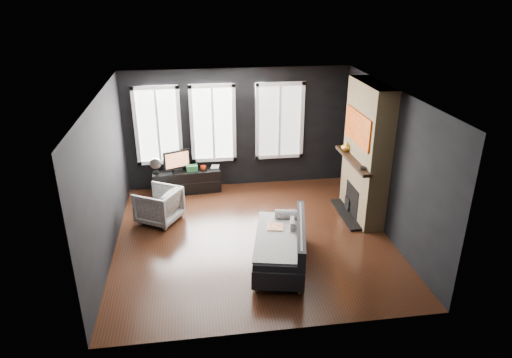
{
  "coord_description": "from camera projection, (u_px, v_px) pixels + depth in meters",
  "views": [
    {
      "loc": [
        -1.0,
        -7.31,
        4.36
      ],
      "look_at": [
        0.1,
        0.3,
        1.05
      ],
      "focal_mm": 32.0,
      "sensor_mm": 36.0,
      "label": 1
    }
  ],
  "objects": [
    {
      "name": "monitor",
      "position": [
        177.0,
        160.0,
        10.02
      ],
      "size": [
        0.62,
        0.36,
        0.55
      ],
      "primitive_type": null,
      "rotation": [
        0.0,
        0.0,
        0.39
      ],
      "color": "black",
      "rests_on": "media_console"
    },
    {
      "name": "wall_back",
      "position": [
        238.0,
        129.0,
        10.24
      ],
      "size": [
        5.0,
        0.02,
        2.7
      ],
      "primitive_type": "cube",
      "color": "black",
      "rests_on": "ground"
    },
    {
      "name": "windows",
      "position": [
        216.0,
        84.0,
        9.74
      ],
      "size": [
        4.0,
        0.16,
        1.76
      ],
      "primitive_type": null,
      "color": "white",
      "rests_on": "wall_back"
    },
    {
      "name": "fireplace",
      "position": [
        366.0,
        152.0,
        8.82
      ],
      "size": [
        0.7,
        1.62,
        2.7
      ],
      "primitive_type": null,
      "color": "#93724C",
      "rests_on": "floor"
    },
    {
      "name": "mantel_clock",
      "position": [
        364.0,
        168.0,
        8.32
      ],
      "size": [
        0.13,
        0.13,
        0.04
      ],
      "primitive_type": "cylinder",
      "rotation": [
        0.0,
        0.0,
        -0.08
      ],
      "color": "black",
      "rests_on": "fireplace"
    },
    {
      "name": "stripe_pillow",
      "position": [
        292.0,
        227.0,
        7.74
      ],
      "size": [
        0.12,
        0.29,
        0.28
      ],
      "primitive_type": "cube",
      "rotation": [
        0.0,
        0.0,
        -0.21
      ],
      "color": "gray",
      "rests_on": "sofa"
    },
    {
      "name": "desk_fan",
      "position": [
        156.0,
        165.0,
        9.99
      ],
      "size": [
        0.28,
        0.28,
        0.35
      ],
      "primitive_type": null,
      "rotation": [
        0.0,
        0.0,
        -0.13
      ],
      "color": "gray",
      "rests_on": "media_console"
    },
    {
      "name": "armchair",
      "position": [
        159.0,
        204.0,
        8.94
      ],
      "size": [
        0.97,
        0.99,
        0.76
      ],
      "primitive_type": "imported",
      "rotation": [
        0.0,
        0.0,
        -2.1
      ],
      "color": "silver",
      "rests_on": "floor"
    },
    {
      "name": "media_console",
      "position": [
        187.0,
        181.0,
        10.28
      ],
      "size": [
        1.52,
        0.59,
        0.51
      ],
      "primitive_type": null,
      "rotation": [
        0.0,
        0.0,
        0.08
      ],
      "color": "black",
      "rests_on": "floor"
    },
    {
      "name": "book",
      "position": [
        211.0,
        162.0,
        10.32
      ],
      "size": [
        0.17,
        0.05,
        0.24
      ],
      "primitive_type": "imported",
      "rotation": [
        0.0,
        0.0,
        -0.17
      ],
      "color": "beige",
      "rests_on": "media_console"
    },
    {
      "name": "wall_right",
      "position": [
        389.0,
        163.0,
        8.3
      ],
      "size": [
        0.02,
        5.0,
        2.7
      ],
      "primitive_type": "cube",
      "color": "black",
      "rests_on": "ground"
    },
    {
      "name": "storage_box",
      "position": [
        192.0,
        168.0,
        10.13
      ],
      "size": [
        0.26,
        0.18,
        0.13
      ],
      "primitive_type": "cube",
      "rotation": [
        0.0,
        0.0,
        0.09
      ],
      "color": "#276533",
      "rests_on": "media_console"
    },
    {
      "name": "mug",
      "position": [
        203.0,
        167.0,
        10.18
      ],
      "size": [
        0.15,
        0.13,
        0.13
      ],
      "primitive_type": "imported",
      "rotation": [
        0.0,
        0.0,
        0.28
      ],
      "color": "red",
      "rests_on": "media_console"
    },
    {
      "name": "ceiling",
      "position": [
        253.0,
        94.0,
        7.43
      ],
      "size": [
        5.0,
        5.0,
        0.0
      ],
      "primitive_type": "plane",
      "color": "white",
      "rests_on": "ground"
    },
    {
      "name": "mantel_vase",
      "position": [
        346.0,
        146.0,
        9.2
      ],
      "size": [
        0.24,
        0.24,
        0.2
      ],
      "primitive_type": "imported",
      "rotation": [
        0.0,
        0.0,
        -0.21
      ],
      "color": "yellow",
      "rests_on": "fireplace"
    },
    {
      "name": "sofa",
      "position": [
        280.0,
        243.0,
        7.57
      ],
      "size": [
        1.26,
        1.94,
        0.77
      ],
      "primitive_type": null,
      "rotation": [
        0.0,
        0.0,
        -0.22
      ],
      "color": "black",
      "rests_on": "floor"
    },
    {
      "name": "wall_left",
      "position": [
        105.0,
        178.0,
        7.64
      ],
      "size": [
        0.02,
        5.0,
        2.7
      ],
      "primitive_type": "cube",
      "color": "black",
      "rests_on": "ground"
    },
    {
      "name": "floor",
      "position": [
        253.0,
        237.0,
        8.5
      ],
      "size": [
        5.0,
        5.0,
        0.0
      ],
      "primitive_type": "plane",
      "color": "black",
      "rests_on": "ground"
    }
  ]
}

